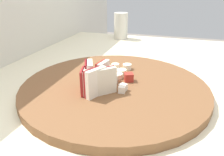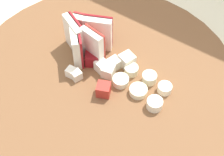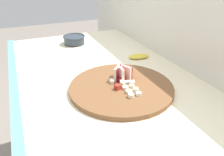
{
  "view_description": "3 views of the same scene",
  "coord_description": "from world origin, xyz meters",
  "px_view_note": "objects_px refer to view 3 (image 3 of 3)",
  "views": [
    {
      "loc": [
        -0.31,
        -0.11,
        1.16
      ],
      "look_at": [
        0.13,
        0.03,
        0.95
      ],
      "focal_mm": 34.39,
      "sensor_mm": 36.0,
      "label": 1
    },
    {
      "loc": [
        0.34,
        -0.23,
        1.35
      ],
      "look_at": [
        0.18,
        0.0,
        0.98
      ],
      "focal_mm": 52.73,
      "sensor_mm": 36.0,
      "label": 2
    },
    {
      "loc": [
        0.87,
        -0.33,
        1.4
      ],
      "look_at": [
        0.12,
        -0.01,
        0.97
      ],
      "focal_mm": 35.14,
      "sensor_mm": 36.0,
      "label": 3
    }
  ],
  "objects_px": {
    "banana_peel": "(139,56)",
    "apple_dice_pile": "(123,82)",
    "cutting_board": "(121,87)",
    "banana_slice_rows": "(132,91)",
    "apple_wedge_fan": "(122,73)",
    "ceramic_bowl": "(75,39)"
  },
  "relations": [
    {
      "from": "banana_peel",
      "to": "ceramic_bowl",
      "type": "bearing_deg",
      "value": -145.08
    },
    {
      "from": "cutting_board",
      "to": "banana_slice_rows",
      "type": "relative_size",
      "value": 4.87
    },
    {
      "from": "apple_wedge_fan",
      "to": "ceramic_bowl",
      "type": "distance_m",
      "value": 0.62
    },
    {
      "from": "banana_peel",
      "to": "apple_wedge_fan",
      "type": "bearing_deg",
      "value": -43.99
    },
    {
      "from": "banana_slice_rows",
      "to": "banana_peel",
      "type": "bearing_deg",
      "value": 146.14
    },
    {
      "from": "cutting_board",
      "to": "apple_wedge_fan",
      "type": "xyz_separation_m",
      "value": [
        -0.05,
        0.03,
        0.04
      ]
    },
    {
      "from": "banana_peel",
      "to": "cutting_board",
      "type": "bearing_deg",
      "value": -41.46
    },
    {
      "from": "apple_dice_pile",
      "to": "banana_peel",
      "type": "bearing_deg",
      "value": 138.85
    },
    {
      "from": "cutting_board",
      "to": "banana_slice_rows",
      "type": "xyz_separation_m",
      "value": [
        0.07,
        0.01,
        0.02
      ]
    },
    {
      "from": "banana_peel",
      "to": "apple_dice_pile",
      "type": "bearing_deg",
      "value": -41.15
    },
    {
      "from": "banana_slice_rows",
      "to": "banana_peel",
      "type": "xyz_separation_m",
      "value": [
        -0.35,
        0.23,
        -0.02
      ]
    },
    {
      "from": "apple_wedge_fan",
      "to": "banana_slice_rows",
      "type": "relative_size",
      "value": 0.96
    },
    {
      "from": "banana_slice_rows",
      "to": "banana_peel",
      "type": "relative_size",
      "value": 0.76
    },
    {
      "from": "cutting_board",
      "to": "ceramic_bowl",
      "type": "height_order",
      "value": "ceramic_bowl"
    },
    {
      "from": "cutting_board",
      "to": "apple_dice_pile",
      "type": "bearing_deg",
      "value": 129.82
    },
    {
      "from": "cutting_board",
      "to": "banana_peel",
      "type": "relative_size",
      "value": 3.68
    },
    {
      "from": "cutting_board",
      "to": "apple_wedge_fan",
      "type": "relative_size",
      "value": 5.07
    },
    {
      "from": "cutting_board",
      "to": "banana_slice_rows",
      "type": "height_order",
      "value": "banana_slice_rows"
    },
    {
      "from": "apple_dice_pile",
      "to": "ceramic_bowl",
      "type": "bearing_deg",
      "value": -176.93
    },
    {
      "from": "banana_slice_rows",
      "to": "ceramic_bowl",
      "type": "relative_size",
      "value": 0.62
    },
    {
      "from": "apple_wedge_fan",
      "to": "banana_peel",
      "type": "bearing_deg",
      "value": 136.01
    },
    {
      "from": "cutting_board",
      "to": "apple_dice_pile",
      "type": "height_order",
      "value": "apple_dice_pile"
    }
  ]
}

